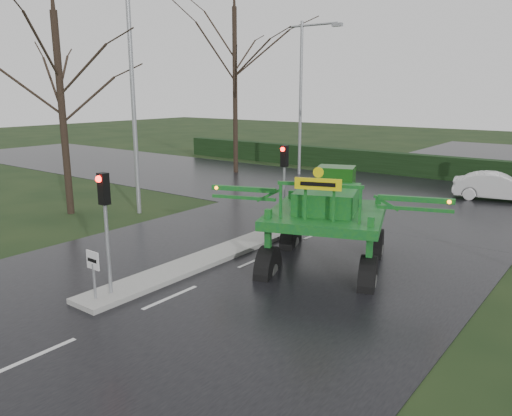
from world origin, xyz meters
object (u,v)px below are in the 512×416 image
Objects in this scene: white_sedan at (496,200)px; crop_sprayer at (270,208)px; traffic_signal_mid at (284,169)px; street_light_left_far at (305,85)px; keep_left_sign at (93,267)px; traffic_signal_near at (105,208)px; street_light_left_near at (137,82)px.

crop_sprayer is at bearing 155.28° from white_sedan.
traffic_signal_mid is at bearing 141.82° from white_sedan.
crop_sprayer is (9.12, -16.57, -3.94)m from street_light_left_far.
keep_left_sign is 1.61m from traffic_signal_near.
traffic_signal_near is at bearing -136.60° from crop_sprayer.
white_sedan is (5.55, 11.71, -2.59)m from traffic_signal_mid.
street_light_left_far is (-6.89, 12.51, 3.40)m from traffic_signal_mid.
traffic_signal_mid is 0.48× the size of crop_sprayer.
street_light_left_far is (-6.89, 21.50, 4.93)m from keep_left_sign.
traffic_signal_near is at bearing 151.82° from white_sedan.
traffic_signal_near is at bearing -71.83° from street_light_left_far.
traffic_signal_mid is 0.81× the size of white_sedan.
street_light_left_far is 2.30× the size of white_sedan.
street_light_left_near is at bearing 144.33° from crop_sprayer.
traffic_signal_mid is at bearing 98.82° from crop_sprayer.
white_sedan is (5.55, 20.21, -2.59)m from traffic_signal_near.
keep_left_sign is 0.38× the size of traffic_signal_mid.
traffic_signal_mid is (0.00, 8.99, 1.53)m from keep_left_sign.
street_light_left_far is (0.00, 14.00, 0.00)m from street_light_left_near.
traffic_signal_mid is 13.21m from white_sedan.
street_light_left_far reaches higher than white_sedan.
traffic_signal_near is 22.37m from street_light_left_far.
street_light_left_near is at bearing 123.86° from white_sedan.
white_sedan is (3.32, 15.77, -2.05)m from crop_sprayer.
crop_sprayer reaches higher than keep_left_sign.
street_light_left_far is (-6.89, 21.01, 3.40)m from traffic_signal_near.
crop_sprayer is (2.23, 4.44, -0.54)m from traffic_signal_near.
keep_left_sign is 0.14× the size of street_light_left_near.
street_light_left_far reaches higher than traffic_signal_mid.
street_light_left_near is at bearing 132.59° from keep_left_sign.
street_light_left_near reaches higher than keep_left_sign.
street_light_left_near is 14.00m from street_light_left_far.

